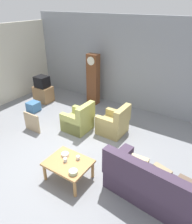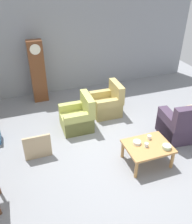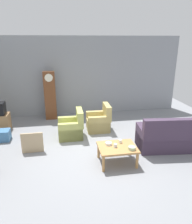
# 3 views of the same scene
# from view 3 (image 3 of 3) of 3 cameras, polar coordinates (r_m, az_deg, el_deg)

# --- Properties ---
(ground_plane) EXTENTS (10.40, 10.40, 0.00)m
(ground_plane) POSITION_cam_3_polar(r_m,az_deg,el_deg) (6.13, -0.14, -10.89)
(ground_plane) COLOR gray
(garage_door_wall) EXTENTS (8.40, 0.16, 3.20)m
(garage_door_wall) POSITION_cam_3_polar(r_m,az_deg,el_deg) (9.01, -4.01, 9.58)
(garage_door_wall) COLOR gray
(garage_door_wall) RESTS_ON ground_plane
(couch_floral) EXTENTS (2.18, 1.09, 1.04)m
(couch_floral) POSITION_cam_3_polar(r_m,az_deg,el_deg) (6.59, 20.45, -6.44)
(couch_floral) COLOR #423347
(couch_floral) RESTS_ON ground_plane
(armchair_olive_near) EXTENTS (0.79, 0.76, 0.92)m
(armchair_olive_near) POSITION_cam_3_polar(r_m,az_deg,el_deg) (6.98, -6.53, -4.34)
(armchair_olive_near) COLOR tan
(armchair_olive_near) RESTS_ON ground_plane
(armchair_olive_far) EXTENTS (0.80, 0.77, 0.92)m
(armchair_olive_far) POSITION_cam_3_polar(r_m,az_deg,el_deg) (7.48, 0.88, -2.60)
(armchair_olive_far) COLOR tan
(armchair_olive_far) RESTS_ON ground_plane
(coffee_table_wood) EXTENTS (0.96, 0.76, 0.47)m
(coffee_table_wood) POSITION_cam_3_polar(r_m,az_deg,el_deg) (5.52, 5.73, -9.82)
(coffee_table_wood) COLOR #B27F47
(coffee_table_wood) RESTS_ON ground_plane
(grandfather_clock) EXTENTS (0.44, 0.30, 1.91)m
(grandfather_clock) POSITION_cam_3_polar(r_m,az_deg,el_deg) (8.56, -12.21, 4.33)
(grandfather_clock) COLOR brown
(grandfather_clock) RESTS_ON ground_plane
(framed_picture_leaning) EXTENTS (0.60, 0.05, 0.59)m
(framed_picture_leaning) POSITION_cam_3_polar(r_m,az_deg,el_deg) (6.28, -16.72, -7.93)
(framed_picture_leaning) COLOR tan
(framed_picture_leaning) RESTS_ON ground_plane
(storage_box_blue) EXTENTS (0.39, 0.39, 0.34)m
(storage_box_blue) POSITION_cam_3_polar(r_m,az_deg,el_deg) (7.36, -23.56, -5.75)
(storage_box_blue) COLOR teal
(storage_box_blue) RESTS_ON ground_plane
(cup_white_porcelain) EXTENTS (0.09, 0.09, 0.09)m
(cup_white_porcelain) POSITION_cam_3_polar(r_m,az_deg,el_deg) (5.67, 6.53, -7.79)
(cup_white_porcelain) COLOR white
(cup_white_porcelain) RESTS_ON coffee_table_wood
(cup_blue_rimmed) EXTENTS (0.08, 0.08, 0.09)m
(cup_blue_rimmed) POSITION_cam_3_polar(r_m,az_deg,el_deg) (5.44, 5.21, -8.94)
(cup_blue_rimmed) COLOR silver
(cup_blue_rimmed) RESTS_ON coffee_table_wood
(bowl_white_stacked) EXTENTS (0.17, 0.17, 0.06)m
(bowl_white_stacked) POSITION_cam_3_polar(r_m,az_deg,el_deg) (5.54, 3.41, -8.46)
(bowl_white_stacked) COLOR white
(bowl_white_stacked) RESTS_ON coffee_table_wood
(bowl_shallow_green) EXTENTS (0.19, 0.19, 0.08)m
(bowl_shallow_green) POSITION_cam_3_polar(r_m,az_deg,el_deg) (5.38, 9.60, -9.52)
(bowl_shallow_green) COLOR #B2C69E
(bowl_shallow_green) RESTS_ON coffee_table_wood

